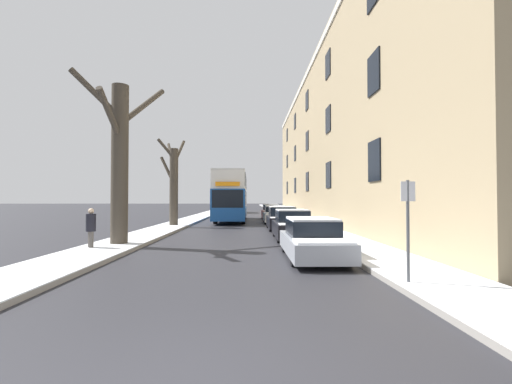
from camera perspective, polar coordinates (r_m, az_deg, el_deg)
sidewalk_left at (r=56.91m, az=-6.62°, el=-3.16°), size 2.27×130.00×0.16m
sidewalk_right at (r=56.80m, az=3.38°, el=-3.17°), size 2.27×130.00×0.16m
terrace_facade_right at (r=34.19m, az=16.10°, el=7.66°), size 9.10×49.64×14.49m
bare_tree_left_0 at (r=15.50m, az=-21.75°, el=5.33°), size 3.07×4.47×7.39m
bare_tree_left_1 at (r=25.36m, az=-13.62°, el=1.73°), size 1.85×2.76×6.44m
double_decker_bus at (r=31.30m, az=-4.06°, el=-0.41°), size 2.63×11.76×4.31m
parked_car_0 at (r=11.78m, az=9.39°, el=-7.83°), size 1.81×4.58×1.35m
parked_car_1 at (r=17.18m, az=6.07°, el=-5.58°), size 1.77×4.53×1.48m
parked_car_2 at (r=22.56m, az=4.36°, el=-4.51°), size 1.88×4.52×1.52m
parked_car_3 at (r=28.89m, az=3.18°, el=-3.83°), size 1.89×4.59×1.47m
parked_car_4 at (r=34.69m, az=2.48°, el=-3.37°), size 1.82×4.16×1.51m
oncoming_van at (r=50.93m, az=-2.85°, el=-2.08°), size 1.93×5.57×2.29m
pedestrian_left_sidewalk at (r=14.52m, az=-25.82°, el=-5.39°), size 0.36×0.36×1.64m
street_sign_post at (r=8.32m, az=24.00°, el=-5.22°), size 0.32×0.07×2.41m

